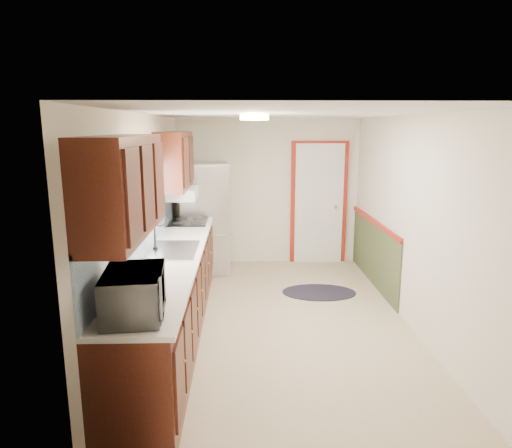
{
  "coord_description": "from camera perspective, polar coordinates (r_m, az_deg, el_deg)",
  "views": [
    {
      "loc": [
        -0.43,
        -5.02,
        2.26
      ],
      "look_at": [
        -0.27,
        0.18,
        1.15
      ],
      "focal_mm": 32.0,
      "sensor_mm": 36.0,
      "label": 1
    }
  ],
  "objects": [
    {
      "name": "room_shell",
      "position": [
        5.15,
        3.08,
        0.15
      ],
      "size": [
        3.2,
        5.2,
        2.52
      ],
      "color": "tan",
      "rests_on": "ground"
    },
    {
      "name": "kitchen_run",
      "position": [
        5.02,
        -10.95,
        -5.0
      ],
      "size": [
        0.63,
        4.0,
        2.2
      ],
      "color": "#3D160D",
      "rests_on": "ground"
    },
    {
      "name": "back_wall_trim",
      "position": [
        7.5,
        9.22,
        1.35
      ],
      "size": [
        1.12,
        2.3,
        2.08
      ],
      "color": "maroon",
      "rests_on": "ground"
    },
    {
      "name": "ceiling_fixture",
      "position": [
        4.83,
        -0.2,
        13.22
      ],
      "size": [
        0.3,
        0.3,
        0.06
      ],
      "primitive_type": "cylinder",
      "color": "#FFD88C",
      "rests_on": "room_shell"
    },
    {
      "name": "microwave",
      "position": [
        3.36,
        -15.01,
        -7.82
      ],
      "size": [
        0.4,
        0.64,
        0.41
      ],
      "primitive_type": "imported",
      "rotation": [
        0.0,
        0.0,
        1.69
      ],
      "color": "white",
      "rests_on": "kitchen_run"
    },
    {
      "name": "refrigerator",
      "position": [
        7.19,
        -6.43,
        0.77
      ],
      "size": [
        0.8,
        0.77,
        1.73
      ],
      "rotation": [
        0.0,
        0.0,
        0.13
      ],
      "color": "#B7B7BC",
      "rests_on": "ground"
    },
    {
      "name": "rug",
      "position": [
        6.48,
        7.88,
        -8.45
      ],
      "size": [
        1.06,
        0.72,
        0.01
      ],
      "primitive_type": "ellipsoid",
      "rotation": [
        0.0,
        0.0,
        -0.06
      ],
      "color": "black",
      "rests_on": "ground"
    },
    {
      "name": "cooktop",
      "position": [
        6.51,
        -8.42,
        0.3
      ],
      "size": [
        0.52,
        0.62,
        0.02
      ],
      "primitive_type": "cube",
      "color": "black",
      "rests_on": "kitchen_run"
    }
  ]
}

